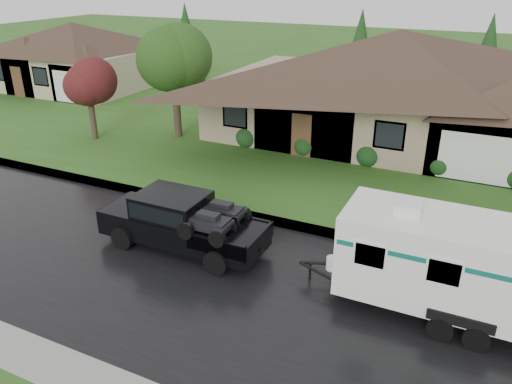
% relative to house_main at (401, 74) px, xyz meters
% --- Properties ---
extents(ground, '(140.00, 140.00, 0.00)m').
position_rel_house_main_xyz_m(ground, '(-2.29, -13.84, -3.59)').
color(ground, '#32571B').
rests_on(ground, ground).
extents(road, '(140.00, 8.00, 0.01)m').
position_rel_house_main_xyz_m(road, '(-2.29, -15.84, -3.59)').
color(road, black).
rests_on(road, ground).
extents(curb, '(140.00, 0.50, 0.15)m').
position_rel_house_main_xyz_m(curb, '(-2.29, -11.59, -3.52)').
color(curb, gray).
rests_on(curb, ground).
extents(lawn, '(140.00, 26.00, 0.15)m').
position_rel_house_main_xyz_m(lawn, '(-2.29, 1.16, -3.52)').
color(lawn, '#32571B').
rests_on(lawn, ground).
extents(house_main, '(19.44, 10.80, 6.90)m').
position_rel_house_main_xyz_m(house_main, '(0.00, 0.00, 0.00)').
color(house_main, gray).
rests_on(house_main, lawn).
extents(house_far, '(10.80, 8.64, 5.80)m').
position_rel_house_main_xyz_m(house_far, '(-24.07, 2.02, -0.62)').
color(house_far, tan).
rests_on(house_far, lawn).
extents(tree_left_green, '(3.59, 3.59, 5.94)m').
position_rel_house_main_xyz_m(tree_left_green, '(-10.71, -4.73, 0.68)').
color(tree_left_green, '#382B1E').
rests_on(tree_left_green, lawn).
extents(tree_red, '(2.47, 2.47, 4.09)m').
position_rel_house_main_xyz_m(tree_red, '(-14.53, -7.02, -0.61)').
color(tree_red, '#382B1E').
rests_on(tree_red, lawn).
extents(shrub_row, '(13.60, 1.00, 1.00)m').
position_rel_house_main_xyz_m(shrub_row, '(-0.29, -4.54, -2.94)').
color(shrub_row, '#143814').
rests_on(shrub_row, lawn).
extents(pickup_truck, '(5.60, 2.13, 1.87)m').
position_rel_house_main_xyz_m(pickup_truck, '(-4.12, -14.48, -2.59)').
color(pickup_truck, black).
rests_on(pickup_truck, ground).
extents(travel_trailer, '(6.91, 2.43, 3.10)m').
position_rel_house_main_xyz_m(travel_trailer, '(4.68, -14.48, -1.95)').
color(travel_trailer, white).
rests_on(travel_trailer, ground).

